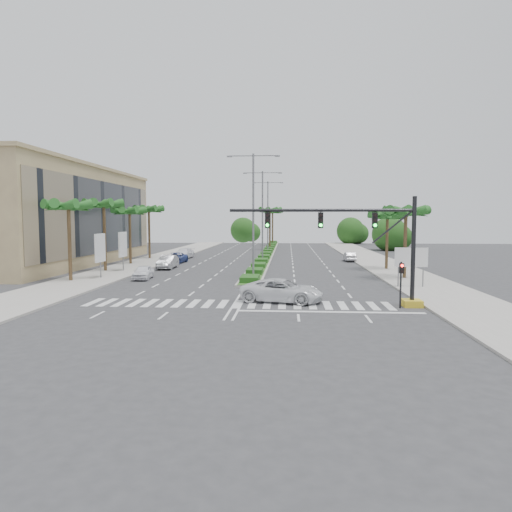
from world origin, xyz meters
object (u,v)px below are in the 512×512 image
(car_parked_a, at_px, (143,272))
(car_parked_b, at_px, (168,262))
(car_crossing, at_px, (282,290))
(car_parked_c, at_px, (175,258))
(car_parked_d, at_px, (184,254))
(car_right, at_px, (350,257))

(car_parked_a, relative_size, car_parked_b, 0.83)
(car_parked_b, bearing_deg, car_crossing, -57.25)
(car_parked_a, distance_m, car_crossing, 17.41)
(car_parked_a, height_order, car_crossing, car_crossing)
(car_parked_b, relative_size, car_parked_c, 0.95)
(car_parked_d, bearing_deg, car_parked_a, -79.71)
(car_parked_a, bearing_deg, car_crossing, -45.09)
(car_parked_a, relative_size, car_right, 1.01)
(car_parked_b, xyz_separation_m, car_parked_c, (-0.78, 6.50, -0.09))
(car_parked_a, height_order, car_parked_c, car_parked_c)
(car_parked_b, distance_m, car_parked_d, 13.66)
(car_parked_b, xyz_separation_m, car_right, (22.36, 10.87, -0.13))
(car_parked_d, distance_m, car_crossing, 37.17)
(car_parked_d, bearing_deg, car_crossing, -59.69)
(car_parked_b, relative_size, car_crossing, 0.82)
(car_parked_b, bearing_deg, car_parked_d, 94.58)
(car_parked_d, xyz_separation_m, car_crossing, (14.76, -34.11, 0.05))
(car_parked_c, bearing_deg, car_right, 15.66)
(car_parked_b, relative_size, car_right, 1.21)
(car_right, bearing_deg, car_parked_d, -6.47)
(car_parked_c, height_order, car_parked_d, car_parked_d)
(car_parked_c, relative_size, car_crossing, 0.86)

